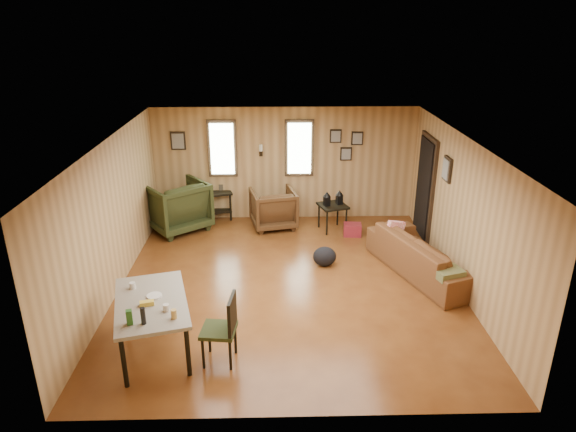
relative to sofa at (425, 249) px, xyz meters
name	(u,v)px	position (x,y,z in m)	size (l,w,h in m)	color
room	(299,210)	(-2.15, -0.06, 0.75)	(5.54, 6.04, 2.44)	brown
sofa	(425,249)	(0.00, 0.00, 0.00)	(2.33, 0.68, 0.91)	brown
recliner_brown	(273,207)	(-2.58, 2.12, -0.01)	(0.87, 0.81, 0.89)	#452A14
recliner_green	(176,203)	(-4.55, 2.04, 0.11)	(1.10, 1.03, 1.13)	#2B3216
end_table	(217,199)	(-3.80, 2.63, -0.02)	(0.73, 0.70, 0.77)	black
side_table	(333,204)	(-1.37, 1.93, 0.12)	(0.66, 0.66, 0.84)	black
cooler	(352,230)	(-0.99, 1.63, -0.33)	(0.37, 0.28, 0.25)	maroon
backpack	(325,256)	(-1.67, 0.32, -0.28)	(0.48, 0.40, 0.36)	black
sofa_pillows	(422,253)	(-0.13, -0.25, 0.05)	(0.93, 1.81, 0.37)	brown
dining_table	(151,306)	(-4.13, -2.08, 0.23)	(1.23, 1.65, 0.97)	gray
dining_chair	(224,326)	(-3.18, -2.32, 0.07)	(0.47, 0.47, 0.94)	#2B3216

